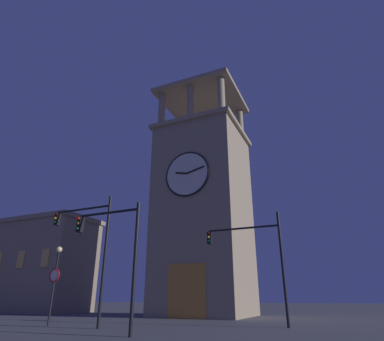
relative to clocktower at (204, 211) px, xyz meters
The scene contains 8 objects.
ground_plane 9.53m from the clocktower, 126.45° to the left, with size 200.00×200.00×0.00m, color #4C4C51.
clocktower is the anchor object (origin of this frame).
adjacent_wing_building 22.32m from the clocktower, ahead, with size 14.58×6.69×10.23m.
traffic_signal_near 12.22m from the clocktower, 127.79° to the left, with size 4.50×0.41×6.15m.
traffic_signal_mid 14.12m from the clocktower, 82.83° to the left, with size 4.10×0.41×6.96m.
traffic_signal_far 16.77m from the clocktower, 97.37° to the left, with size 3.50×0.41×5.50m.
street_lamp 13.49m from the clocktower, 49.58° to the left, with size 0.44×0.44×5.05m.
no_horn_sign 15.42m from the clocktower, 73.78° to the left, with size 0.78×0.14×3.05m.
Camera 1 is at (-9.65, 25.57, 1.41)m, focal length 30.21 mm.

